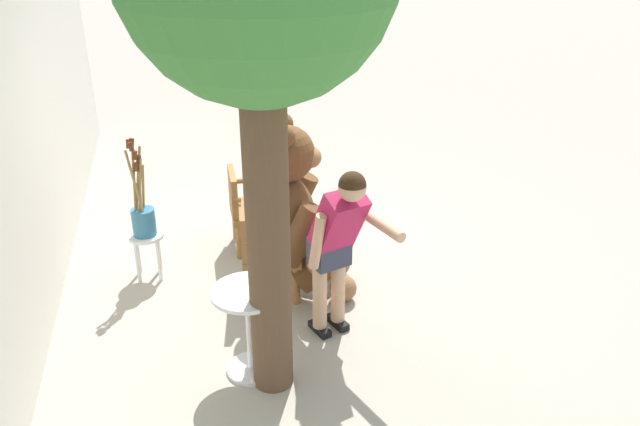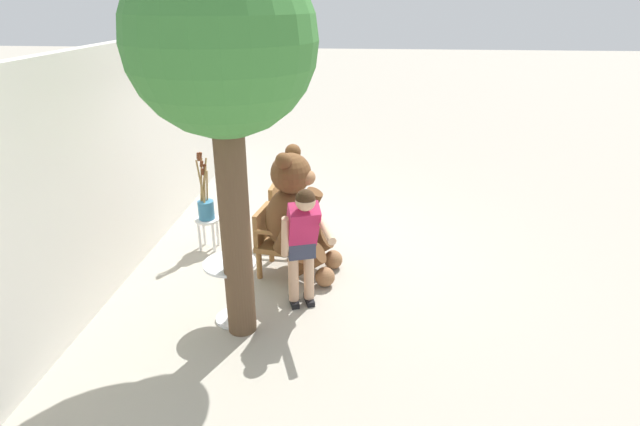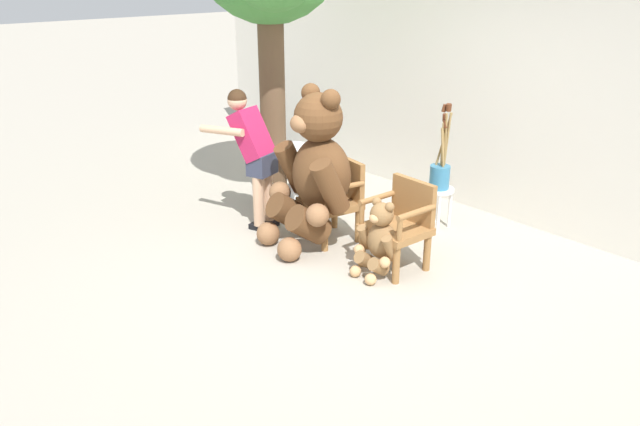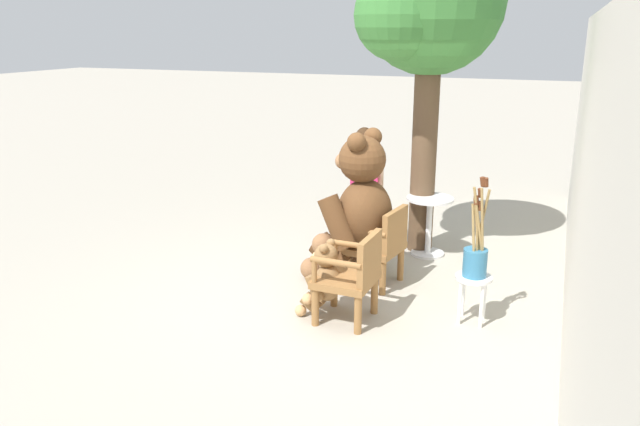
# 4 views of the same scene
# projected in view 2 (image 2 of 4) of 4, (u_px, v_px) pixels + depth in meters

# --- Properties ---
(ground_plane) EXTENTS (60.00, 60.00, 0.00)m
(ground_plane) POSITION_uv_depth(u_px,v_px,m) (315.00, 255.00, 6.91)
(ground_plane) COLOR #A8A091
(back_wall) EXTENTS (10.00, 0.16, 2.80)m
(back_wall) POSITION_uv_depth(u_px,v_px,m) (133.00, 153.00, 6.55)
(back_wall) COLOR silver
(back_wall) RESTS_ON ground
(wooden_chair_left) EXTENTS (0.64, 0.60, 0.86)m
(wooden_chair_left) POSITION_uv_depth(u_px,v_px,m) (276.00, 239.00, 6.35)
(wooden_chair_left) COLOR olive
(wooden_chair_left) RESTS_ON ground
(wooden_chair_right) EXTENTS (0.58, 0.54, 0.86)m
(wooden_chair_right) POSITION_uv_depth(u_px,v_px,m) (286.00, 210.00, 7.19)
(wooden_chair_right) COLOR olive
(wooden_chair_right) RESTS_ON ground
(teddy_bear_large) EXTENTS (1.02, 1.01, 1.66)m
(teddy_bear_large) POSITION_uv_depth(u_px,v_px,m) (296.00, 215.00, 6.16)
(teddy_bear_large) COLOR brown
(teddy_bear_large) RESTS_ON ground
(teddy_bear_small) EXTENTS (0.45, 0.43, 0.76)m
(teddy_bear_small) POSITION_uv_depth(u_px,v_px,m) (306.00, 217.00, 7.20)
(teddy_bear_small) COLOR olive
(teddy_bear_small) RESTS_ON ground
(person_visitor) EXTENTS (0.73, 0.64, 1.53)m
(person_visitor) POSITION_uv_depth(u_px,v_px,m) (303.00, 237.00, 5.37)
(person_visitor) COLOR black
(person_visitor) RESTS_ON ground
(white_stool) EXTENTS (0.34, 0.34, 0.46)m
(white_stool) POSITION_uv_depth(u_px,v_px,m) (208.00, 225.00, 6.97)
(white_stool) COLOR white
(white_stool) RESTS_ON ground
(brush_bucket) EXTENTS (0.22, 0.22, 0.95)m
(brush_bucket) POSITION_uv_depth(u_px,v_px,m) (205.00, 204.00, 6.84)
(brush_bucket) COLOR teal
(brush_bucket) RESTS_ON white_stool
(round_side_table) EXTENTS (0.56, 0.56, 0.72)m
(round_side_table) POSITION_uv_depth(u_px,v_px,m) (231.00, 284.00, 5.36)
(round_side_table) COLOR silver
(round_side_table) RESTS_ON ground
(patio_tree) EXTENTS (1.75, 1.66, 3.79)m
(patio_tree) POSITION_uv_depth(u_px,v_px,m) (229.00, 51.00, 4.31)
(patio_tree) COLOR brown
(patio_tree) RESTS_ON ground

